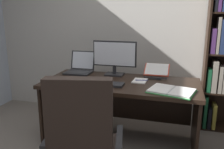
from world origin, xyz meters
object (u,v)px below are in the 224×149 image
object	(u,v)px
computer_mouse	(78,81)
open_binder	(171,91)
reading_stand_with_book	(157,71)
notepad	(140,81)
keyboard	(104,84)
laptop	(80,68)
monitor	(115,58)
pen	(142,80)
desk	(122,96)

from	to	relation	value
computer_mouse	open_binder	world-z (taller)	computer_mouse
reading_stand_with_book	notepad	xyz separation A→B (m)	(-0.16, -0.24, -0.07)
computer_mouse	open_binder	distance (m)	1.00
reading_stand_with_book	open_binder	xyz separation A→B (m)	(0.20, -0.54, -0.06)
keyboard	computer_mouse	size ratio (longest dim) A/B	4.04
laptop	notepad	size ratio (longest dim) A/B	1.54
monitor	notepad	bearing A→B (deg)	-29.00
pen	reading_stand_with_book	bearing A→B (deg)	60.67
desk	keyboard	world-z (taller)	keyboard
notepad	open_binder	bearing A→B (deg)	-39.26
laptop	reading_stand_with_book	bearing A→B (deg)	2.66
notepad	computer_mouse	bearing A→B (deg)	-159.53
reading_stand_with_book	notepad	world-z (taller)	reading_stand_with_book
laptop	notepad	xyz separation A→B (m)	(0.80, -0.20, -0.05)
desk	monitor	world-z (taller)	monitor
desk	open_binder	bearing A→B (deg)	-27.86
desk	monitor	size ratio (longest dim) A/B	3.20
monitor	reading_stand_with_book	world-z (taller)	monitor
keyboard	open_binder	bearing A→B (deg)	-4.08
desk	open_binder	xyz separation A→B (m)	(0.55, -0.29, 0.21)
reading_stand_with_book	pen	xyz separation A→B (m)	(-0.14, -0.24, -0.06)
monitor	computer_mouse	world-z (taller)	monitor
monitor	laptop	distance (m)	0.49
keyboard	pen	distance (m)	0.44
notepad	keyboard	bearing A→B (deg)	-145.09
open_binder	pen	size ratio (longest dim) A/B	3.48
monitor	notepad	world-z (taller)	monitor
desk	reading_stand_with_book	distance (m)	0.51
desk	keyboard	distance (m)	0.35
laptop	reading_stand_with_book	size ratio (longest dim) A/B	1.11
keyboard	notepad	xyz separation A→B (m)	(0.34, 0.24, -0.01)
laptop	keyboard	xyz separation A→B (m)	(0.46, -0.44, -0.04)
laptop	open_binder	bearing A→B (deg)	-22.91
laptop	monitor	bearing A→B (deg)	-1.05
keyboard	open_binder	xyz separation A→B (m)	(0.70, -0.05, -0.00)
reading_stand_with_book	notepad	size ratio (longest dim) A/B	1.39
monitor	open_binder	xyz separation A→B (m)	(0.70, -0.48, -0.20)
desk	laptop	bearing A→B (deg)	161.96
open_binder	pen	world-z (taller)	open_binder
open_binder	pen	distance (m)	0.44
laptop	notepad	world-z (taller)	laptop
computer_mouse	pen	distance (m)	0.71
laptop	pen	size ratio (longest dim) A/B	2.30
laptop	desk	bearing A→B (deg)	-18.04
open_binder	computer_mouse	bearing A→B (deg)	-168.54
open_binder	notepad	world-z (taller)	open_binder
monitor	open_binder	world-z (taller)	monitor
computer_mouse	open_binder	xyz separation A→B (m)	(1.00, -0.05, -0.01)
computer_mouse	monitor	bearing A→B (deg)	55.22
keyboard	computer_mouse	xyz separation A→B (m)	(-0.30, 0.00, 0.01)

